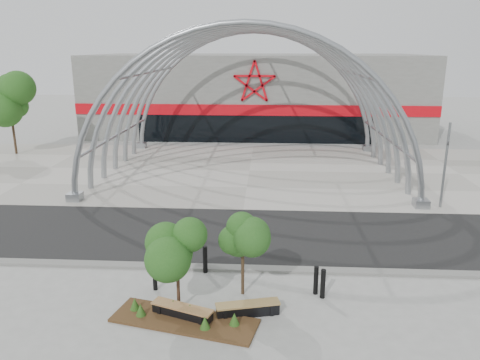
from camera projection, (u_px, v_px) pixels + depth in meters
The scene contains 18 objects.
ground at pixel (234, 267), 19.33m from camera, with size 140.00×140.00×0.00m, color gray.
road at pixel (239, 234), 22.69m from camera, with size 140.00×7.00×0.02m, color black.
forecourt at pixel (249, 171), 34.21m from camera, with size 60.00×17.00×0.04m, color #9C988E.
kerb at pixel (234, 268), 19.08m from camera, with size 60.00×0.50×0.12m, color slate.
arena_building at pixel (256, 93), 50.35m from camera, with size 34.00×15.24×8.00m.
vault_canopy at pixel (249, 171), 34.21m from camera, with size 20.80×15.80×20.36m.
planting_bed at pixel (183, 318), 15.48m from camera, with size 5.06×2.56×0.51m.
signal_pole at pixel (445, 164), 25.76m from camera, with size 0.14×0.68×4.85m.
street_tree_0 at pixel (176, 239), 15.50m from camera, with size 1.60×1.60×3.64m.
street_tree_1 at pixel (243, 231), 16.56m from camera, with size 1.46×1.46×3.46m.
bench_0 at pixel (182, 312), 15.62m from camera, with size 2.21×1.20×0.46m.
bench_1 at pixel (248, 309), 15.80m from camera, with size 2.23×0.99×0.46m.
bollard_0 at pixel (155, 277), 17.38m from camera, with size 0.16×0.16×1.03m, color black.
bollard_1 at pixel (153, 251), 19.83m from camera, with size 0.14×0.14×0.88m, color black.
bollard_2 at pixel (205, 259), 18.72m from camera, with size 0.18×0.18×1.13m, color black.
bollard_3 at pixel (316, 280), 17.08m from camera, with size 0.17×0.17×1.09m, color black.
bollard_4 at pixel (323, 284), 16.81m from camera, with size 0.18×0.18×1.11m, color black.
bg_tree_0 at pixel (9, 99), 38.42m from camera, with size 3.00×3.00×6.45m.
Camera 1 is at (1.30, -17.56, 8.76)m, focal length 35.00 mm.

